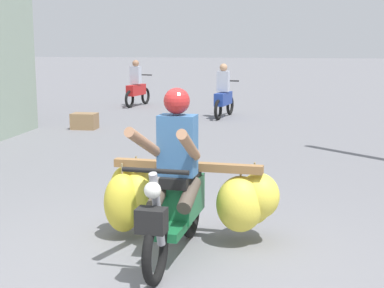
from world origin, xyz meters
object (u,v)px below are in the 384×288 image
Objects in this scene: motorbike_distant_ahead_left at (136,88)px; motorbike_main_loaded at (183,194)px; motorbike_distant_ahead_right at (224,96)px; produce_crate at (85,121)px.

motorbike_main_loaded is at bearing -73.43° from motorbike_distant_ahead_left.
produce_crate is (-2.92, -2.40, -0.39)m from motorbike_distant_ahead_right.
motorbike_distant_ahead_left is 2.86× the size of produce_crate.
motorbike_distant_ahead_left and motorbike_distant_ahead_right have the same top height.
motorbike_main_loaded is 3.36× the size of produce_crate.
motorbike_main_loaded is at bearing -86.49° from motorbike_distant_ahead_right.
motorbike_distant_ahead_left is (-3.46, 11.63, 0.06)m from motorbike_main_loaded.
motorbike_distant_ahead_left is 4.62m from produce_crate.
produce_crate is (-3.50, 7.03, -0.33)m from motorbike_main_loaded.
motorbike_main_loaded is 1.17× the size of motorbike_distant_ahead_right.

